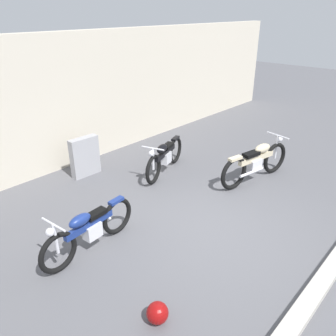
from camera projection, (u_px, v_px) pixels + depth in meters
name	position (u px, v px, depth m)	size (l,w,h in m)	color
ground_plane	(213.00, 229.00, 6.24)	(40.00, 40.00, 0.00)	#56565B
building_wall	(67.00, 102.00, 8.27)	(18.00, 0.30, 3.21)	beige
curb_strip	(324.00, 279.00, 5.01)	(18.00, 0.24, 0.12)	#B7B2A8
stone_marker	(85.00, 157.00, 8.06)	(0.71, 0.20, 0.95)	#9E9EA3
helmet	(157.00, 313.00, 4.34)	(0.29, 0.29, 0.29)	maroon
motorcycle_blue	(89.00, 229.00, 5.52)	(1.92, 0.54, 0.86)	black
motorcycle_black	(165.00, 156.00, 8.21)	(1.90, 0.81, 0.88)	black
motorcycle_cream	(256.00, 162.00, 7.81)	(2.16, 0.70, 0.98)	black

